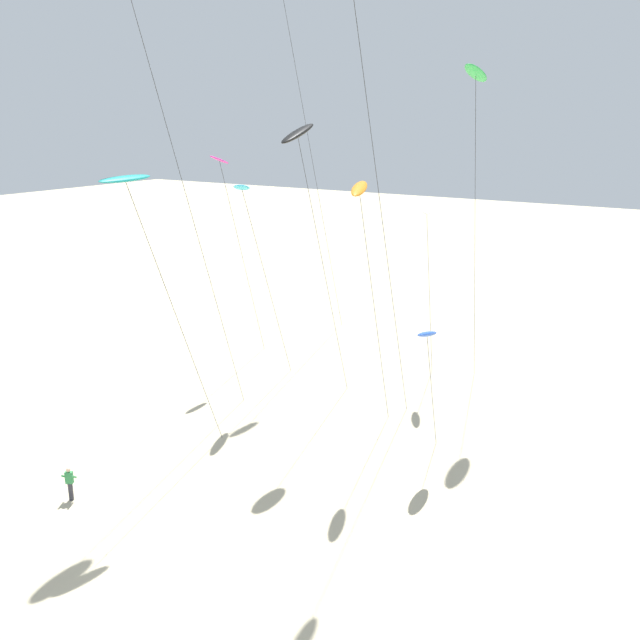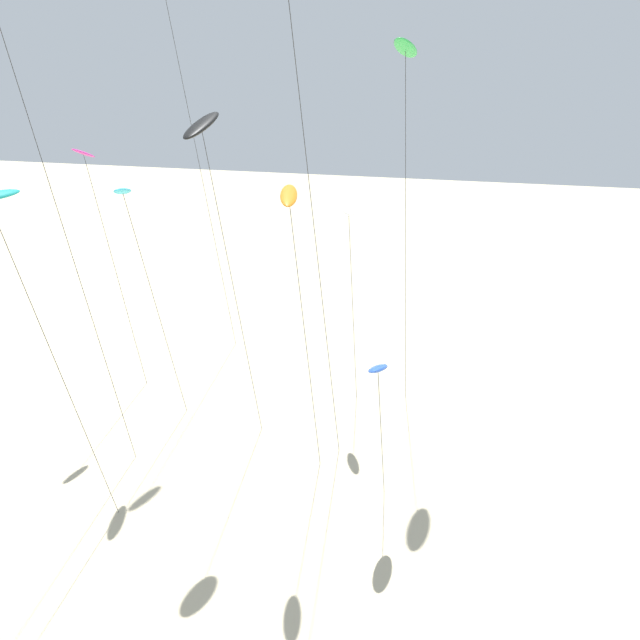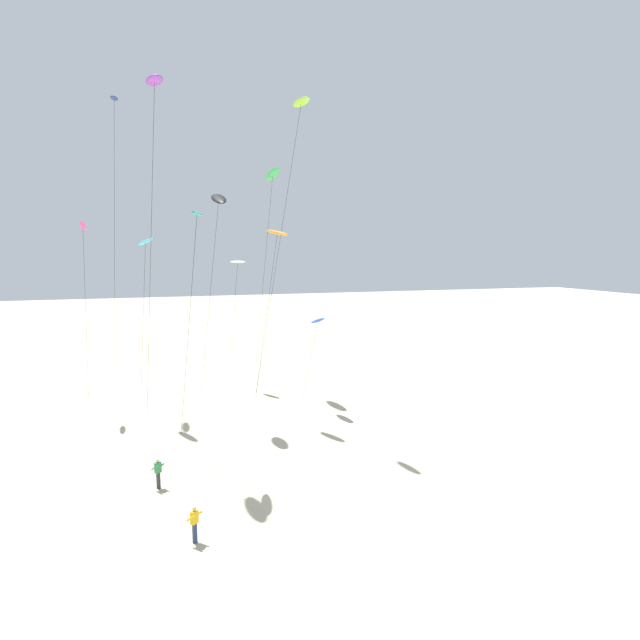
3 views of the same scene
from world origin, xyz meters
TOP-DOWN VIEW (x-y plane):
  - kite_orange at (0.79, 13.07)m, footprint 1.59×6.91m
  - kite_magenta at (-13.03, 19.59)m, footprint 0.97×6.19m
  - kite_black at (-3.32, 14.06)m, footprint 1.55×8.58m
  - kite_cyan at (-8.52, 16.03)m, footprint 1.56×7.22m
  - kite_white at (-0.31, 23.88)m, footprint 1.47×4.41m
  - kite_blue at (4.21, 13.84)m, footprint 0.95×4.21m
  - kite_green at (2.77, 22.48)m, footprint 1.32×7.23m

SIDE VIEW (x-z plane):
  - kite_blue at x=4.21m, z-range 3.33..11.05m
  - kite_white at x=-0.31m, z-range 5.62..17.44m
  - kite_cyan at x=-8.52m, z-range 6.32..20.10m
  - kite_orange at x=0.79m, z-range 6.71..21.13m
  - kite_magenta at x=-13.03m, z-range 6.63..21.64m
  - kite_black at x=-3.32m, z-range 7.81..24.96m
  - kite_green at x=2.77m, z-range 9.38..29.46m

